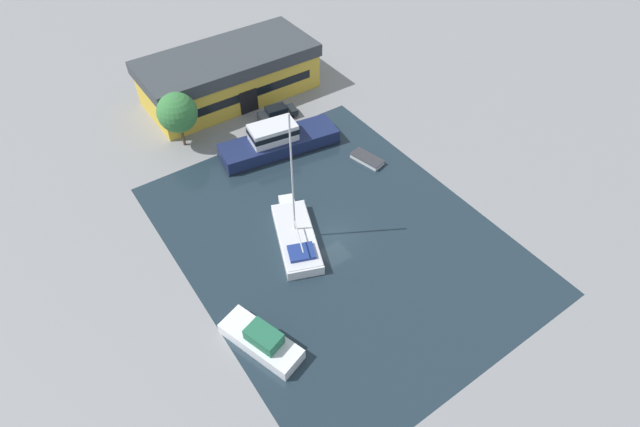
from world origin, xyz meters
The scene contains 9 objects.
ground_plane centered at (0.00, 0.00, 0.00)m, with size 440.00×440.00×0.00m, color gray.
water_canal centered at (0.00, 0.00, 0.00)m, with size 27.41×35.06×0.01m, color #1E2D38.
warehouse_building centered at (3.45, 27.58, 2.96)m, with size 21.68×9.79×5.86m.
quay_tree_near_building centered at (-5.90, 21.38, 4.36)m, with size 4.40×4.40×6.57m.
parked_car centered at (5.59, 19.74, 0.82)m, with size 4.89×2.53×1.63m.
sailboat_moored centered at (-3.31, 1.78, 0.65)m, with size 6.27×10.08×13.93m.
motor_cruiser centered at (2.43, 14.43, 1.27)m, with size 13.91×5.97×3.52m.
small_dinghy centered at (9.47, 7.15, 0.28)m, with size 2.47×4.02×0.54m.
cabin_boat centered at (-11.51, -5.98, 0.83)m, with size 4.53×7.36×2.27m.
Camera 1 is at (-19.15, -24.99, 35.49)m, focal length 28.00 mm.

